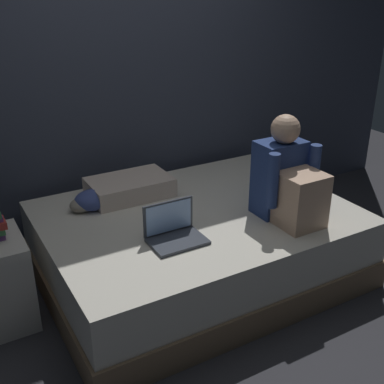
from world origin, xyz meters
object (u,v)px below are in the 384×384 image
at_px(laptop, 174,231).
at_px(clothes_pile, 89,201).
at_px(pillow, 130,187).
at_px(person_sitting, 288,181).
at_px(bed, 197,244).

relative_size(laptop, clothes_pile, 1.18).
relative_size(pillow, clothes_pile, 2.06).
bearing_deg(pillow, laptop, -92.04).
height_order(pillow, clothes_pile, clothes_pile).
height_order(laptop, pillow, laptop).
xyz_separation_m(person_sitting, clothes_pile, (-1.05, 0.73, -0.19)).
xyz_separation_m(bed, person_sitting, (0.45, -0.35, 0.49)).
distance_m(person_sitting, laptop, 0.78).
bearing_deg(clothes_pile, pillow, 12.31).
bearing_deg(person_sitting, bed, 142.43).
bearing_deg(laptop, person_sitting, -6.82).
distance_m(pillow, clothes_pile, 0.33).
distance_m(bed, person_sitting, 0.75).
bearing_deg(person_sitting, laptop, 173.18).
bearing_deg(bed, pillow, 121.88).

